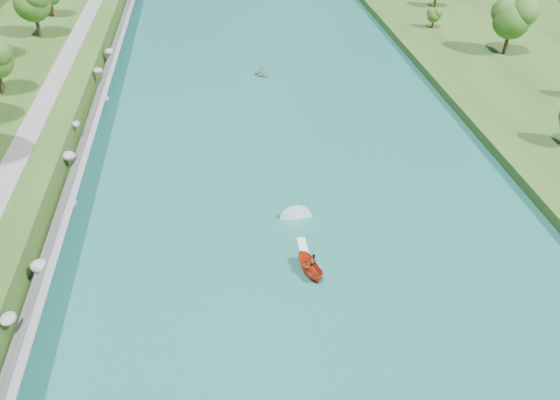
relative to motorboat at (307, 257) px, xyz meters
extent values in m
plane|color=#2D5119|center=(0.38, -1.94, -0.77)|extent=(260.00, 260.00, 0.00)
cube|color=#185C56|center=(0.38, 18.06, -0.72)|extent=(55.00, 240.00, 0.10)
cube|color=slate|center=(-25.47, 18.06, 1.03)|extent=(3.54, 236.00, 4.05)
ellipsoid|color=gray|center=(-26.46, -6.78, 2.29)|extent=(1.31, 1.53, 0.78)
ellipsoid|color=gray|center=(-25.58, 0.21, 1.71)|extent=(1.81, 1.48, 1.30)
ellipsoid|color=gray|center=(-25.18, 11.66, 0.73)|extent=(1.74, 1.65, 1.24)
ellipsoid|color=gray|center=(-26.55, 20.38, 1.78)|extent=(1.66, 1.53, 1.11)
ellipsoid|color=gray|center=(-26.71, 27.55, 2.44)|extent=(1.01, 1.22, 0.79)
ellipsoid|color=gray|center=(-24.95, 38.96, 0.64)|extent=(1.74, 1.51, 1.20)
ellipsoid|color=gray|center=(-26.28, 45.48, 2.54)|extent=(1.49, 1.30, 1.08)
ellipsoid|color=gray|center=(-25.94, 56.21, 1.71)|extent=(1.62, 1.65, 1.06)
cube|color=gray|center=(-32.12, 18.06, 2.78)|extent=(3.00, 200.00, 0.10)
ellipsoid|color=#1F4B14|center=(-38.83, 62.88, 8.39)|extent=(6.80, 6.80, 11.33)
ellipsoid|color=#1F4B14|center=(44.25, 48.72, 6.49)|extent=(6.91, 6.91, 11.52)
ellipsoid|color=#1F4B14|center=(36.41, 63.94, 3.08)|extent=(2.82, 2.82, 4.71)
imported|color=red|center=(-0.02, -1.56, 0.12)|extent=(2.72, 4.37, 1.58)
imported|color=#66605B|center=(-0.42, -1.96, 0.47)|extent=(0.64, 0.49, 1.59)
imported|color=#66605B|center=(0.48, -1.06, 0.47)|extent=(0.84, 0.69, 1.58)
cube|color=white|center=(-0.02, 1.44, -0.64)|extent=(0.90, 5.00, 0.06)
imported|color=gray|center=(0.31, 47.64, -0.38)|extent=(3.33, 3.42, 0.58)
imported|color=#66605B|center=(0.31, 47.64, 0.24)|extent=(0.70, 0.52, 1.32)
camera|label=1|loc=(-8.03, -40.40, 36.80)|focal=35.00mm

